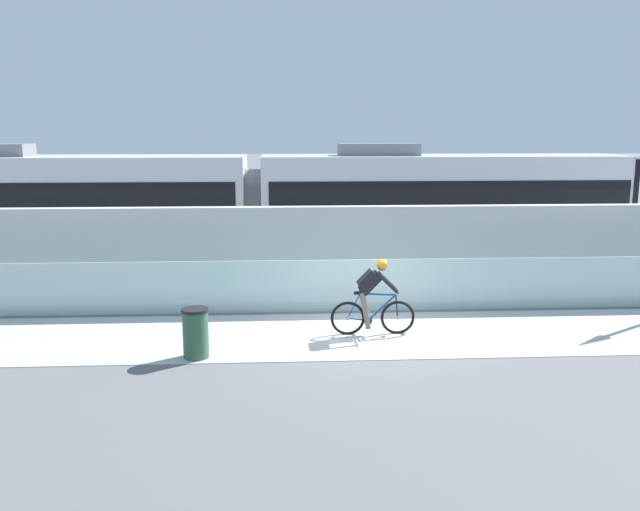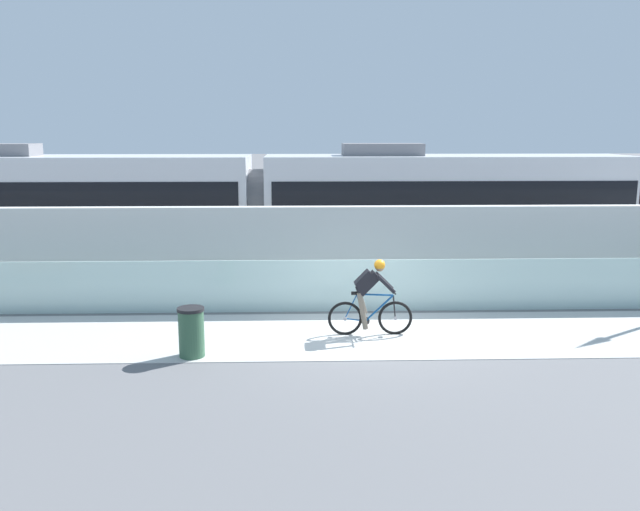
# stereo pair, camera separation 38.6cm
# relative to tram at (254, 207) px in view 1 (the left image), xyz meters

# --- Properties ---
(ground_plane) EXTENTS (200.00, 200.00, 0.00)m
(ground_plane) POSITION_rel_tram_xyz_m (2.66, -6.85, -1.89)
(ground_plane) COLOR slate
(bike_path_deck) EXTENTS (32.00, 3.20, 0.01)m
(bike_path_deck) POSITION_rel_tram_xyz_m (2.66, -6.85, -1.89)
(bike_path_deck) COLOR beige
(bike_path_deck) RESTS_ON ground
(glass_parapet) EXTENTS (32.00, 0.05, 1.24)m
(glass_parapet) POSITION_rel_tram_xyz_m (2.66, -5.00, -1.27)
(glass_parapet) COLOR silver
(glass_parapet) RESTS_ON ground
(concrete_barrier_wall) EXTENTS (32.00, 0.36, 2.28)m
(concrete_barrier_wall) POSITION_rel_tram_xyz_m (2.66, -3.20, -0.75)
(concrete_barrier_wall) COLOR silver
(concrete_barrier_wall) RESTS_ON ground
(tram_rail_near) EXTENTS (32.00, 0.08, 0.01)m
(tram_rail_near) POSITION_rel_tram_xyz_m (2.66, -0.72, -1.89)
(tram_rail_near) COLOR #595654
(tram_rail_near) RESTS_ON ground
(tram_rail_far) EXTENTS (32.00, 0.08, 0.01)m
(tram_rail_far) POSITION_rel_tram_xyz_m (2.66, 0.72, -1.89)
(tram_rail_far) COLOR #595654
(tram_rail_far) RESTS_ON ground
(tram) EXTENTS (22.56, 2.54, 3.81)m
(tram) POSITION_rel_tram_xyz_m (0.00, 0.00, 0.00)
(tram) COLOR silver
(tram) RESTS_ON ground
(cyclist_on_bike) EXTENTS (1.77, 0.58, 1.61)m
(cyclist_on_bike) POSITION_rel_tram_xyz_m (2.73, -6.85, -1.09)
(cyclist_on_bike) COLOR black
(cyclist_on_bike) RESTS_ON ground
(trash_bin) EXTENTS (0.51, 0.51, 0.96)m
(trash_bin) POSITION_rel_tram_xyz_m (-0.78, -8.10, -1.41)
(trash_bin) COLOR #33593F
(trash_bin) RESTS_ON ground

